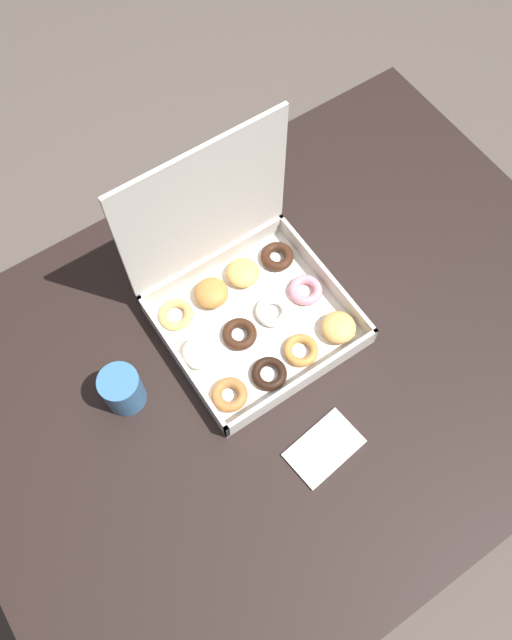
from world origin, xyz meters
TOP-DOWN VIEW (x-y plane):
  - ground_plane at (0.00, 0.00)m, footprint 8.00×8.00m
  - dining_table at (0.00, 0.00)m, footprint 1.28×0.95m
  - donut_box at (-0.02, 0.13)m, footprint 0.34×0.32m
  - coffee_mug at (-0.30, 0.10)m, footprint 0.07×0.07m
  - paper_napkin at (-0.06, -0.18)m, footprint 0.14×0.10m

SIDE VIEW (x-z plane):
  - ground_plane at x=0.00m, z-range 0.00..0.00m
  - dining_table at x=0.00m, z-range 0.28..1.03m
  - paper_napkin at x=-0.06m, z-range 0.74..0.75m
  - coffee_mug at x=-0.30m, z-range 0.74..0.83m
  - donut_box at x=-0.02m, z-range 0.63..0.98m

